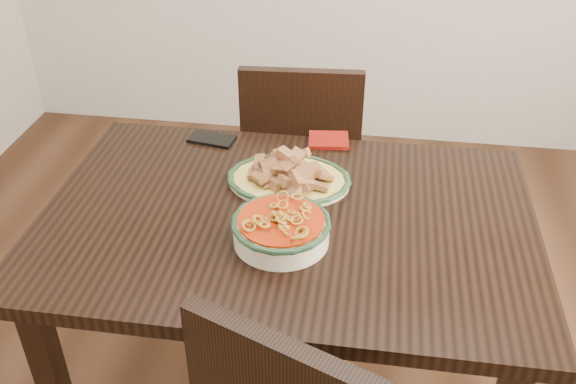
# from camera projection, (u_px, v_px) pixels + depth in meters

# --- Properties ---
(floor) EXTENTS (3.50, 3.50, 0.00)m
(floor) POSITION_uv_depth(u_px,v_px,m) (295.00, 381.00, 2.15)
(floor) COLOR #321C10
(floor) RESTS_ON ground
(dining_table) EXTENTS (1.28, 0.86, 0.75)m
(dining_table) POSITION_uv_depth(u_px,v_px,m) (287.00, 243.00, 1.72)
(dining_table) COLOR black
(dining_table) RESTS_ON ground
(chair_far) EXTENTS (0.45, 0.45, 0.89)m
(chair_far) POSITION_uv_depth(u_px,v_px,m) (302.00, 156.00, 2.41)
(chair_far) COLOR black
(chair_far) RESTS_ON ground
(fish_plate) EXTENTS (0.34, 0.26, 0.11)m
(fish_plate) POSITION_uv_depth(u_px,v_px,m) (289.00, 170.00, 1.77)
(fish_plate) COLOR beige
(fish_plate) RESTS_ON dining_table
(noodle_bowl) EXTENTS (0.25, 0.25, 0.08)m
(noodle_bowl) POSITION_uv_depth(u_px,v_px,m) (281.00, 226.00, 1.55)
(noodle_bowl) COLOR white
(noodle_bowl) RESTS_ON dining_table
(smartphone) EXTENTS (0.15, 0.10, 0.01)m
(smartphone) POSITION_uv_depth(u_px,v_px,m) (212.00, 139.00, 1.99)
(smartphone) COLOR black
(smartphone) RESTS_ON dining_table
(napkin) EXTENTS (0.13, 0.12, 0.01)m
(napkin) POSITION_uv_depth(u_px,v_px,m) (329.00, 140.00, 1.98)
(napkin) COLOR maroon
(napkin) RESTS_ON dining_table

